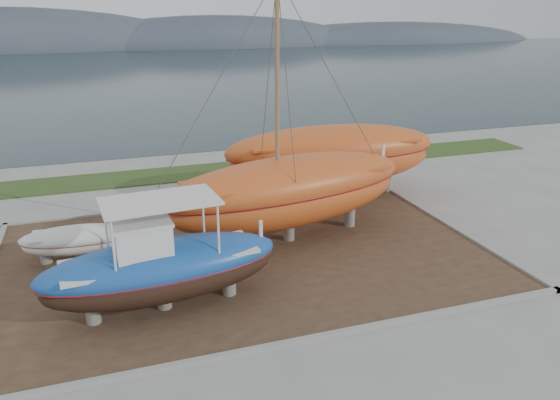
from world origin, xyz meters
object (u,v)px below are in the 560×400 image
object	(u,v)px
white_dinghy	(79,243)
orange_bare_hull	(332,162)
orange_sailboat	(290,118)
blue_caique	(161,256)

from	to	relation	value
white_dinghy	orange_bare_hull	size ratio (longest dim) A/B	0.39
orange_sailboat	orange_bare_hull	size ratio (longest dim) A/B	0.99
white_dinghy	orange_sailboat	world-z (taller)	orange_sailboat
white_dinghy	orange_sailboat	xyz separation A→B (m)	(8.00, -0.82, 4.36)
blue_caique	orange_bare_hull	size ratio (longest dim) A/B	0.70
blue_caique	orange_bare_hull	world-z (taller)	blue_caique
orange_sailboat	orange_bare_hull	bearing A→B (deg)	38.58
white_dinghy	orange_sailboat	distance (m)	9.15
blue_caique	white_dinghy	bearing A→B (deg)	113.81
orange_sailboat	orange_bare_hull	world-z (taller)	orange_sailboat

